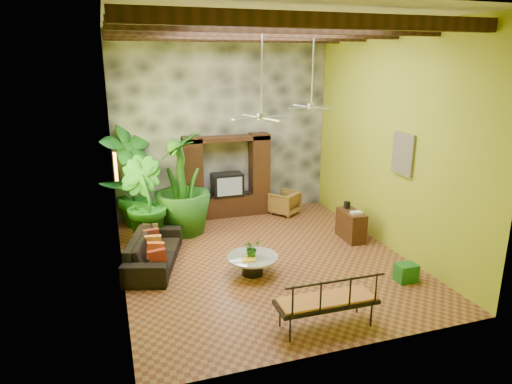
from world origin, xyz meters
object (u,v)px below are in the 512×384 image
object	(u,v)px
wicker_armchair	(285,203)
tall_plant_b	(143,202)
tall_plant_a	(131,177)
tall_plant_c	(181,183)
iron_bench	(329,300)
entertainment_center	(227,182)
side_console	(351,225)
green_bin	(406,273)
coffee_table	(253,263)
ceiling_fan_front	(262,106)
ceiling_fan_back	(312,97)
sofa	(154,250)

from	to	relation	value
wicker_armchair	tall_plant_b	xyz separation A→B (m)	(-3.99, -1.02, 0.71)
tall_plant_a	tall_plant_c	xyz separation A→B (m)	(1.16, -0.86, -0.05)
tall_plant_c	iron_bench	distance (m)	5.37
entertainment_center	wicker_armchair	xyz separation A→B (m)	(1.59, -0.38, -0.63)
side_console	green_bin	world-z (taller)	side_console
iron_bench	tall_plant_a	bearing A→B (deg)	114.96
entertainment_center	wicker_armchair	size ratio (longest dim) A/B	3.30
coffee_table	tall_plant_c	bearing A→B (deg)	108.58
ceiling_fan_front	coffee_table	size ratio (longest dim) A/B	1.77
ceiling_fan_back	tall_plant_c	xyz separation A→B (m)	(-3.02, 0.99, -2.09)
coffee_table	green_bin	xyz separation A→B (m)	(2.81, -1.24, -0.08)
entertainment_center	sofa	world-z (taller)	entertainment_center
entertainment_center	sofa	xyz separation A→B (m)	(-2.34, -2.68, -0.63)
ceiling_fan_front	green_bin	distance (m)	4.36
tall_plant_b	sofa	bearing A→B (deg)	-87.05
ceiling_fan_back	iron_bench	xyz separation A→B (m)	(-1.51, -4.11, -2.87)
ceiling_fan_back	coffee_table	size ratio (longest dim) A/B	1.77
wicker_armchair	coffee_table	distance (m)	3.97
green_bin	wicker_armchair	bearing A→B (deg)	99.27
tall_plant_b	coffee_table	distance (m)	3.16
iron_bench	green_bin	size ratio (longest dim) A/B	4.13
tall_plant_a	side_console	distance (m)	5.72
sofa	tall_plant_a	size ratio (longest dim) A/B	0.85
ceiling_fan_back	iron_bench	size ratio (longest dim) A/B	1.10
green_bin	iron_bench	bearing A→B (deg)	-155.37
entertainment_center	iron_bench	distance (m)	6.06
entertainment_center	side_console	bearing A→B (deg)	-47.92
wicker_armchair	side_console	xyz separation A→B (m)	(0.83, -2.30, 0.03)
entertainment_center	ceiling_fan_front	distance (m)	4.30
ceiling_fan_back	tall_plant_a	xyz separation A→B (m)	(-4.18, 1.85, -2.04)
sofa	iron_bench	world-z (taller)	iron_bench
green_bin	tall_plant_a	bearing A→B (deg)	135.02
coffee_table	green_bin	bearing A→B (deg)	-23.81
side_console	iron_bench	bearing A→B (deg)	-122.59
tall_plant_a	green_bin	distance (m)	7.06
sofa	green_bin	size ratio (longest dim) A/B	5.63
ceiling_fan_front	iron_bench	size ratio (longest dim) A/B	1.10
ceiling_fan_back	side_console	xyz separation A→B (m)	(0.82, -0.74, -3.04)
tall_plant_b	ceiling_fan_back	bearing A→B (deg)	-7.61
ceiling_fan_front	coffee_table	distance (m)	3.17
entertainment_center	coffee_table	xyz separation A→B (m)	(-0.47, -3.77, -0.71)
sofa	tall_plant_b	size ratio (longest dim) A/B	1.11
ceiling_fan_back	green_bin	world-z (taller)	ceiling_fan_back
wicker_armchair	tall_plant_c	world-z (taller)	tall_plant_c
entertainment_center	iron_bench	xyz separation A→B (m)	(0.09, -6.05, -0.44)
wicker_armchair	side_console	size ratio (longest dim) A/B	0.81
sofa	tall_plant_b	xyz separation A→B (m)	(-0.07, 1.28, 0.71)
sofa	ceiling_fan_front	bearing A→B (deg)	-95.17
wicker_armchair	tall_plant_c	bearing A→B (deg)	-24.75
ceiling_fan_front	ceiling_fan_back	xyz separation A→B (m)	(1.80, 1.60, 0.00)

